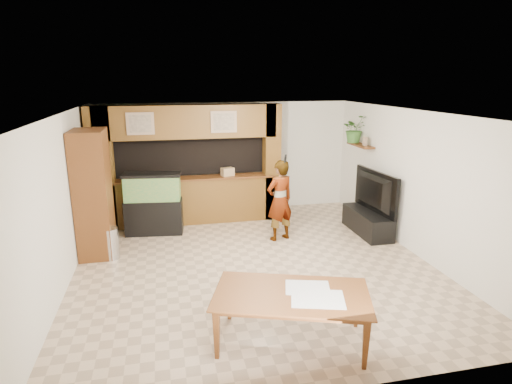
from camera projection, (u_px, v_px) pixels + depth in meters
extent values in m
plane|color=tan|center=(254.00, 264.00, 7.46)|extent=(6.50, 6.50, 0.00)
plane|color=white|center=(253.00, 113.00, 6.79)|extent=(6.50, 6.50, 0.00)
plane|color=white|center=(225.00, 158.00, 10.19)|extent=(6.00, 0.00, 6.00)
plane|color=white|center=(61.00, 203.00, 6.50)|extent=(0.00, 6.50, 6.50)
plane|color=white|center=(415.00, 183.00, 7.76)|extent=(0.00, 6.50, 6.50)
cube|color=brown|center=(190.00, 201.00, 9.46)|extent=(3.80, 0.35, 1.00)
cube|color=brown|center=(189.00, 178.00, 9.32)|extent=(3.80, 0.43, 0.04)
cube|color=brown|center=(187.00, 122.00, 9.00)|extent=(3.80, 0.35, 0.70)
cube|color=brown|center=(102.00, 170.00, 8.87)|extent=(0.50, 0.35, 2.60)
cube|color=brown|center=(272.00, 162.00, 9.64)|extent=(0.35, 0.35, 2.60)
cube|color=black|center=(187.00, 155.00, 9.73)|extent=(4.20, 0.45, 0.85)
cube|color=tan|center=(140.00, 124.00, 8.62)|extent=(0.55, 0.03, 0.45)
cube|color=tan|center=(140.00, 124.00, 8.60)|extent=(0.43, 0.01, 0.35)
cube|color=tan|center=(224.00, 122.00, 8.98)|extent=(0.55, 0.03, 0.45)
cube|color=tan|center=(224.00, 122.00, 8.96)|extent=(0.43, 0.01, 0.35)
cylinder|color=black|center=(71.00, 153.00, 7.29)|extent=(0.04, 0.25, 0.25)
cylinder|color=white|center=(73.00, 153.00, 7.30)|extent=(0.01, 0.21, 0.21)
cube|color=brown|center=(360.00, 145.00, 9.46)|extent=(0.25, 0.90, 0.04)
cube|color=brown|center=(93.00, 194.00, 7.65)|extent=(0.57, 0.93, 2.28)
cylinder|color=#B2B2B7|center=(110.00, 243.00, 7.63)|extent=(0.31, 0.31, 0.57)
cube|color=black|center=(154.00, 217.00, 8.86)|extent=(1.15, 0.43, 0.72)
cube|color=#2E7530|center=(152.00, 188.00, 8.70)|extent=(1.11, 0.40, 0.50)
cube|color=black|center=(152.00, 175.00, 8.63)|extent=(1.15, 0.43, 0.06)
cube|color=black|center=(367.00, 222.00, 8.91)|extent=(0.51, 1.40, 0.47)
imported|color=black|center=(370.00, 192.00, 8.74)|extent=(0.32, 1.48, 0.85)
cube|color=tan|center=(365.00, 141.00, 9.24)|extent=(0.04, 0.15, 0.19)
imported|color=#3A6E2C|center=(355.00, 129.00, 9.64)|extent=(0.66, 0.60, 0.62)
imported|color=#957051|center=(280.00, 201.00, 8.41)|extent=(0.69, 0.57, 1.62)
cylinder|color=black|center=(285.00, 159.00, 8.04)|extent=(0.04, 0.11, 0.17)
imported|color=brown|center=(291.00, 319.00, 5.15)|extent=(2.09, 1.58, 0.65)
cube|color=silver|center=(318.00, 299.00, 4.97)|extent=(0.72, 0.60, 0.01)
cube|color=silver|center=(308.00, 288.00, 5.23)|extent=(0.62, 0.52, 0.01)
cube|color=tan|center=(228.00, 172.00, 9.47)|extent=(0.31, 0.26, 0.18)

